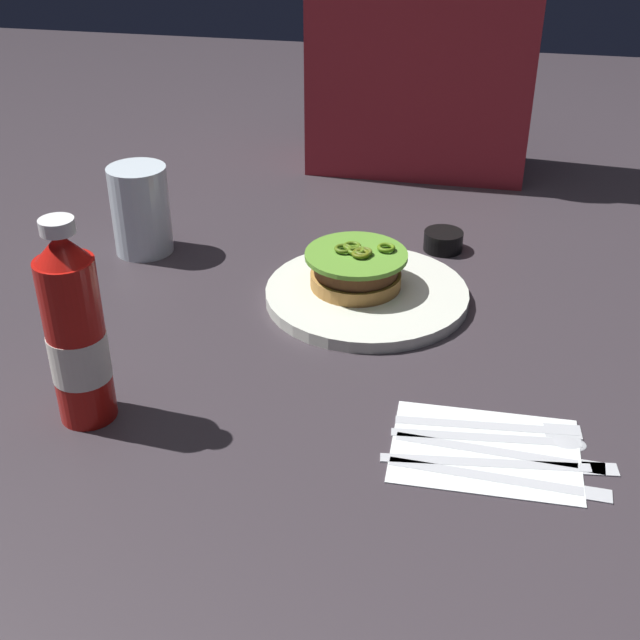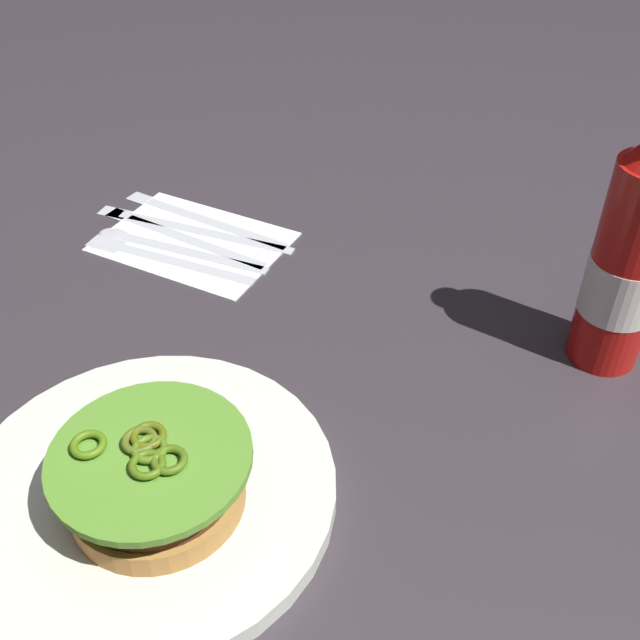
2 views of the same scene
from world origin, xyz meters
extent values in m
plane|color=#362E34|center=(0.00, 0.00, 0.00)|extent=(3.00, 3.00, 0.00)
cylinder|color=silver|center=(0.06, 0.08, 0.01)|extent=(0.26, 0.26, 0.02)
cylinder|color=#BA803E|center=(0.05, 0.09, 0.02)|extent=(0.12, 0.12, 0.02)
cylinder|color=#512D19|center=(0.05, 0.09, 0.04)|extent=(0.11, 0.11, 0.02)
cylinder|color=red|center=(0.05, 0.09, 0.05)|extent=(0.10, 0.10, 0.01)
cylinder|color=#59922D|center=(0.05, 0.09, 0.06)|extent=(0.13, 0.13, 0.01)
torus|color=#4B6916|center=(0.03, 0.09, 0.07)|extent=(0.02, 0.02, 0.01)
torus|color=#566412|center=(0.06, 0.08, 0.07)|extent=(0.02, 0.02, 0.01)
torus|color=#4C6D16|center=(0.04, 0.10, 0.07)|extent=(0.02, 0.02, 0.01)
torus|color=#517B15|center=(0.08, 0.10, 0.07)|extent=(0.02, 0.02, 0.01)
torus|color=#537A1A|center=(0.05, 0.09, 0.07)|extent=(0.02, 0.02, 0.01)
torus|color=#56661C|center=(0.06, 0.08, 0.07)|extent=(0.02, 0.02, 0.01)
cylinder|color=red|center=(-0.18, -0.21, 0.09)|extent=(0.06, 0.06, 0.18)
cylinder|color=white|center=(-0.18, -0.21, 0.07)|extent=(0.06, 0.06, 0.05)
cube|color=white|center=(0.22, -0.19, 0.00)|extent=(0.18, 0.13, 0.00)
cube|color=silver|center=(0.22, -0.23, 0.00)|extent=(0.18, 0.02, 0.00)
cube|color=silver|center=(0.30, -0.23, 0.00)|extent=(0.08, 0.02, 0.00)
cube|color=silver|center=(0.22, -0.21, 0.00)|extent=(0.20, 0.04, 0.00)
cube|color=silver|center=(0.31, -0.20, 0.00)|extent=(0.08, 0.03, 0.00)
cube|color=silver|center=(0.22, -0.19, 0.00)|extent=(0.17, 0.02, 0.00)
cube|color=silver|center=(0.29, -0.19, 0.00)|extent=(0.08, 0.02, 0.00)
cube|color=silver|center=(0.22, -0.17, 0.00)|extent=(0.19, 0.03, 0.00)
ellipsoid|color=silver|center=(0.30, -0.16, 0.00)|extent=(0.04, 0.03, 0.00)
cube|color=silver|center=(0.22, -0.15, 0.00)|extent=(0.18, 0.03, 0.00)
cube|color=silver|center=(0.30, -0.15, 0.00)|extent=(0.04, 0.03, 0.00)
camera|label=1|loc=(0.19, -0.84, 0.52)|focal=46.91mm
camera|label=2|loc=(-0.19, 0.31, 0.42)|focal=42.30mm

